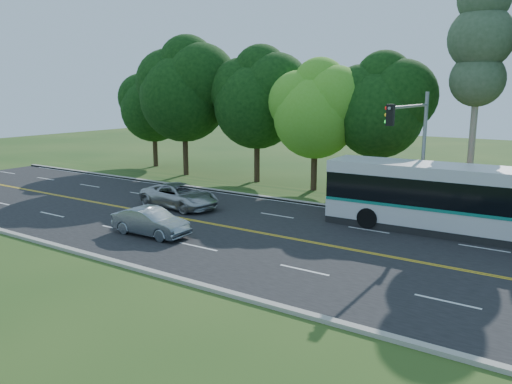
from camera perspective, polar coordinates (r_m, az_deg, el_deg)
The scene contains 12 objects.
ground at distance 25.58m, azimuth -0.69°, elevation -4.50°, with size 120.00×120.00×0.00m, color #214517.
road at distance 25.58m, azimuth -0.69°, elevation -4.48°, with size 60.00×14.00×0.02m, color black.
curb_north at distance 31.54m, azimuth 6.64°, elevation -1.35°, with size 60.00×0.30×0.15m, color #A39F93.
curb_south at distance 20.34m, azimuth -12.23°, elevation -8.84°, with size 60.00×0.30×0.15m, color #A39F93.
grass_verge at distance 33.17m, azimuth 8.09°, elevation -0.79°, with size 60.00×4.00×0.10m, color #214517.
lane_markings at distance 25.62m, azimuth -0.86°, elevation -4.42°, with size 57.60×13.82×0.00m.
tree_row at distance 37.60m, azimuth 3.26°, elevation 11.00°, with size 44.70×9.10×13.84m.
bougainvillea_hedge at distance 29.92m, azimuth 19.90°, elevation -1.41°, with size 9.50×2.25×1.50m.
traffic_signal at distance 26.86m, azimuth 17.63°, elevation 5.89°, with size 0.42×6.10×7.00m.
transit_bus at distance 26.58m, azimuth 22.13°, elevation -0.96°, with size 13.10×3.24×3.41m.
sedan at distance 25.18m, azimuth -11.94°, elevation -3.36°, with size 1.44×4.13×1.36m, color slate.
suv at distance 30.84m, azimuth -8.73°, elevation -0.42°, with size 2.42×5.24×1.46m, color #B2B5B7.
Camera 1 is at (13.84, -20.32, 7.07)m, focal length 35.00 mm.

